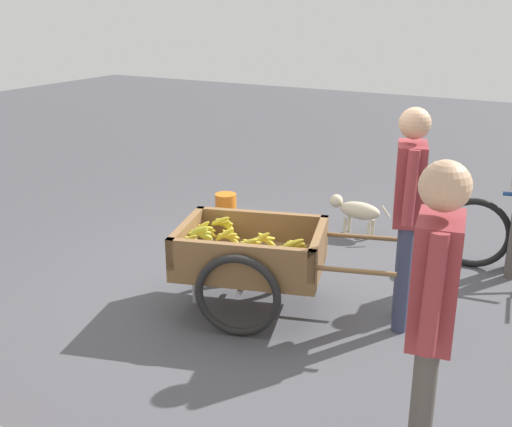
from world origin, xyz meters
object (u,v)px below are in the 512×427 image
Objects in this scene: vendor_person at (409,200)px; plastic_bucket at (226,204)px; dog at (356,210)px; bystander_person at (433,303)px; fruit_cart at (251,257)px.

plastic_bucket is (2.48, -1.54, -0.87)m from vendor_person.
dog is 3.66m from bystander_person.
vendor_person is at bearing -70.54° from bystander_person.
fruit_cart reaches higher than plastic_bucket.
fruit_cart is 2.18m from bystander_person.
dog is (0.96, -1.65, -0.72)m from vendor_person.
dog is at bearing -64.82° from bystander_person.
plastic_bucket is at bearing -31.75° from vendor_person.
bystander_person is (-1.67, 1.27, 0.58)m from fruit_cart.
vendor_person is at bearing 120.27° from dog.
vendor_person reaches higher than plastic_bucket.
dog is 1.53m from plastic_bucket.
plastic_bucket is at bearing 4.12° from dog.
fruit_cart is 1.28m from vendor_person.
fruit_cart is 2.67× the size of dog.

